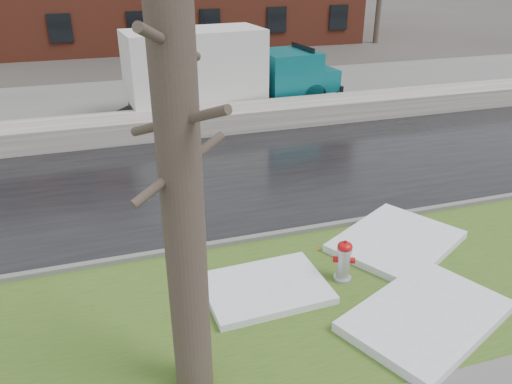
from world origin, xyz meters
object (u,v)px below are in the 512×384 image
object	(u,v)px
fire_hydrant	(344,259)
box_truck	(221,69)
worker	(166,86)
tree	(180,174)

from	to	relation	value
fire_hydrant	box_truck	size ratio (longest dim) A/B	0.09
box_truck	worker	world-z (taller)	box_truck
fire_hydrant	worker	distance (m)	10.40
box_truck	worker	distance (m)	2.71
fire_hydrant	worker	world-z (taller)	worker
tree	worker	bearing A→B (deg)	83.23
fire_hydrant	worker	size ratio (longest dim) A/B	0.53
fire_hydrant	tree	xyz separation A→B (m)	(-3.18, -1.65, 2.85)
tree	box_truck	bearing A→B (deg)	74.33
fire_hydrant	box_truck	world-z (taller)	box_truck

